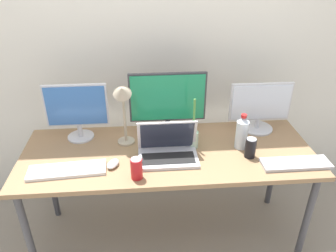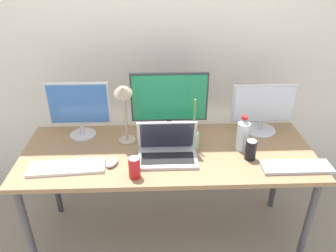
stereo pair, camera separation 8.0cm
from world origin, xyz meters
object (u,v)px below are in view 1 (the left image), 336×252
Objects in this scene: mouse_by_keyboard at (113,164)px; monitor_center at (168,101)px; monitor_right at (260,107)px; keyboard_main at (67,170)px; monitor_left at (77,110)px; soda_can_by_laptop at (137,169)px; work_desk at (168,159)px; bamboo_vase at (193,138)px; soda_can_near_keyboard at (250,148)px; laptop_silver at (168,149)px; desk_lamp at (123,103)px; keyboard_aux at (296,163)px; water_bottle at (242,133)px.

monitor_center is at bearing 67.79° from mouse_by_keyboard.
keyboard_main is (-1.24, -0.39, -0.16)m from monitor_right.
monitor_left is 3.17× the size of soda_can_by_laptop.
work_desk is 0.21m from bamboo_vase.
soda_can_near_keyboard is 1.00× the size of soda_can_by_laptop.
laptop_silver is 0.27m from soda_can_by_laptop.
soda_can_by_laptop is 0.38× the size of bamboo_vase.
monitor_center reaches higher than soda_can_by_laptop.
monitor_right reaches higher than mouse_by_keyboard.
soda_can_near_keyboard is (0.49, -0.10, 0.12)m from work_desk.
monitor_center is at bearing 66.15° from soda_can_by_laptop.
monitor_left reaches higher than monitor_right.
mouse_by_keyboard is 0.22× the size of desk_lamp.
soda_can_by_laptop reaches higher than mouse_by_keyboard.
monitor_left is 0.43m from keyboard_main.
mouse_by_keyboard is (-1.07, 0.08, 0.01)m from keyboard_aux.
monitor_center is at bearing 127.15° from bamboo_vase.
soda_can_near_keyboard is at bearing 12.48° from soda_can_by_laptop.
monitor_left reaches higher than keyboard_main.
monitor_center is 0.76m from keyboard_main.
monitor_right is at bearing 50.88° from water_bottle.
monitor_right is 1.25× the size of bamboo_vase.
monitor_right is 0.94× the size of desk_lamp.
bamboo_vase reaches higher than work_desk.
monitor_right is at bearing 24.22° from laptop_silver.
monitor_right is 1.05m from mouse_by_keyboard.
laptop_silver is 0.48m from water_bottle.
desk_lamp reaches higher than mouse_by_keyboard.
work_desk is at bearing -94.35° from monitor_center.
mouse_by_keyboard is at bearing 175.90° from keyboard_aux.
monitor_center is 1.41× the size of laptop_silver.
work_desk is 0.66m from monitor_left.
soda_can_near_keyboard is (0.47, -0.33, -0.18)m from monitor_center.
soda_can_by_laptop reaches higher than keyboard_aux.
soda_can_near_keyboard is 0.36m from bamboo_vase.
monitor_right is at bearing 0.24° from monitor_center.
laptop_silver is at bearing -149.70° from bamboo_vase.
mouse_by_keyboard is 0.83m from soda_can_near_keyboard.
mouse_by_keyboard is (-0.33, -0.13, 0.08)m from work_desk.
monitor_left is 0.65m from laptop_silver.
monitor_right is 0.29m from water_bottle.
water_bottle is (-0.18, -0.22, -0.07)m from monitor_right.
soda_can_by_laptop is at bearing -18.29° from mouse_by_keyboard.
mouse_by_keyboard is at bearing -107.91° from desk_lamp.
monitor_center is at bearing 153.87° from water_bottle.
keyboard_aux is 1.07m from mouse_by_keyboard.
monitor_center is at bearing 28.70° from keyboard_main.
soda_can_by_laptop is at bearing -177.41° from keyboard_aux.
keyboard_main is (-0.02, -0.38, -0.20)m from monitor_left.
monitor_left is 1.70× the size of water_bottle.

